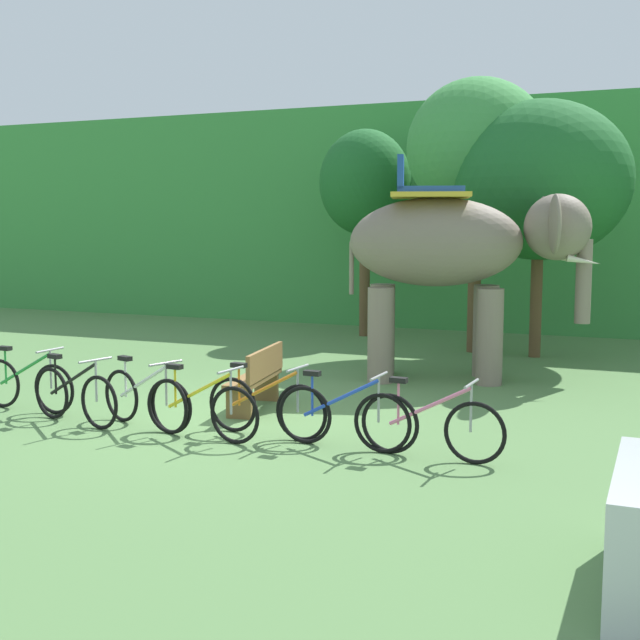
{
  "coord_description": "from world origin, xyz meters",
  "views": [
    {
      "loc": [
        5.45,
        -9.65,
        2.64
      ],
      "look_at": [
        1.01,
        1.0,
        1.3
      ],
      "focal_mm": 46.14,
      "sensor_mm": 36.0,
      "label": 1
    }
  ],
  "objects": [
    {
      "name": "bike_white",
      "position": [
        -0.72,
        -0.82,
        0.39
      ],
      "size": [
        1.64,
        0.68,
        0.92
      ],
      "color": "black",
      "rests_on": "ground"
    },
    {
      "name": "bike_yellow",
      "position": [
        0.26,
        -1.03,
        0.39
      ],
      "size": [
        1.71,
        0.52,
        0.92
      ],
      "color": "black",
      "rests_on": "ground"
    },
    {
      "name": "tree_far_left",
      "position": [
        1.87,
        7.24,
        4.17
      ],
      "size": [
        2.87,
        2.87,
        5.59
      ],
      "color": "brown",
      "rests_on": "ground"
    },
    {
      "name": "foliage_hedge",
      "position": [
        0.0,
        13.49,
        2.84
      ],
      "size": [
        36.0,
        6.0,
        5.69
      ],
      "primitive_type": "cube",
      "color": "#3D8E42",
      "rests_on": "ground"
    },
    {
      "name": "bike_blue",
      "position": [
        2.03,
        -0.76,
        0.39
      ],
      "size": [
        1.71,
        0.52,
        0.92
      ],
      "color": "black",
      "rests_on": "ground"
    },
    {
      "name": "tree_left",
      "position": [
        -1.06,
        8.72,
        3.59
      ],
      "size": [
        2.15,
        2.15,
        4.85
      ],
      "color": "brown",
      "rests_on": "ground"
    },
    {
      "name": "bike_green",
      "position": [
        -2.83,
        -0.64,
        0.39
      ],
      "size": [
        1.71,
        0.52,
        0.92
      ],
      "color": "black",
      "rests_on": "ground"
    },
    {
      "name": "bike_orange",
      "position": [
        0.95,
        -0.62,
        0.39
      ],
      "size": [
        1.71,
        0.52,
        0.92
      ],
      "color": "black",
      "rests_on": "ground"
    },
    {
      "name": "bike_pink",
      "position": [
        3.11,
        -0.79,
        0.39
      ],
      "size": [
        1.71,
        0.52,
        0.92
      ],
      "color": "black",
      "rests_on": "ground"
    },
    {
      "name": "tree_right",
      "position": [
        3.15,
        7.05,
        3.5
      ],
      "size": [
        3.53,
        3.53,
        5.06
      ],
      "color": "brown",
      "rests_on": "ground"
    },
    {
      "name": "bike_black",
      "position": [
        -1.69,
        -1.01,
        0.39
      ],
      "size": [
        1.67,
        0.59,
        0.92
      ],
      "color": "black",
      "rests_on": "ground"
    },
    {
      "name": "elephant",
      "position": [
        2.22,
        4.04,
        2.2
      ],
      "size": [
        4.24,
        2.61,
        3.78
      ],
      "color": "gray",
      "rests_on": "ground"
    },
    {
      "name": "wooden_bench",
      "position": [
        0.17,
        0.7,
        0.48
      ],
      "size": [
        0.62,
        1.54,
        0.89
      ],
      "color": "brown",
      "rests_on": "ground"
    },
    {
      "name": "ground_plane",
      "position": [
        0.0,
        0.0,
        0.0
      ],
      "size": [
        80.0,
        80.0,
        0.0
      ],
      "primitive_type": "plane",
      "color": "#567F47"
    }
  ]
}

